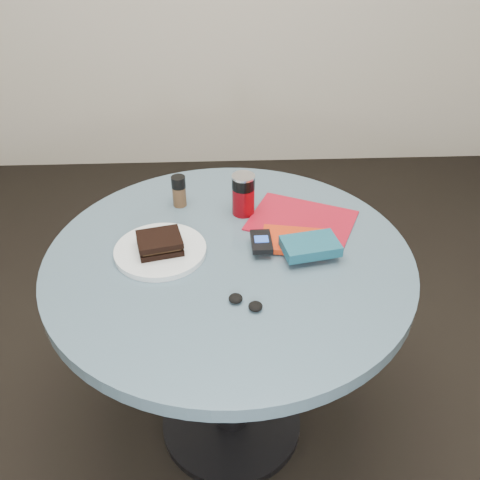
{
  "coord_description": "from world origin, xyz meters",
  "views": [
    {
      "loc": [
        -0.02,
        -1.15,
        1.63
      ],
      "look_at": [
        0.03,
        0.0,
        0.8
      ],
      "focal_mm": 40.0,
      "sensor_mm": 36.0,
      "label": 1
    }
  ],
  "objects_px": {
    "table": "(230,300)",
    "headphones": "(245,302)",
    "pepper_grinder": "(179,191)",
    "red_book": "(294,241)",
    "magazine": "(302,220)",
    "plate": "(160,251)",
    "sandwich": "(160,243)",
    "novel": "(310,246)",
    "mp3_player": "(261,242)",
    "soda_can": "(243,194)"
  },
  "relations": [
    {
      "from": "red_book",
      "to": "table",
      "type": "bearing_deg",
      "value": -157.1
    },
    {
      "from": "pepper_grinder",
      "to": "headphones",
      "type": "bearing_deg",
      "value": -68.92
    },
    {
      "from": "sandwich",
      "to": "soda_can",
      "type": "distance_m",
      "value": 0.31
    },
    {
      "from": "soda_can",
      "to": "pepper_grinder",
      "type": "xyz_separation_m",
      "value": [
        -0.19,
        0.05,
        -0.01
      ]
    },
    {
      "from": "sandwich",
      "to": "novel",
      "type": "xyz_separation_m",
      "value": [
        0.4,
        -0.03,
        -0.0
      ]
    },
    {
      "from": "plate",
      "to": "headphones",
      "type": "distance_m",
      "value": 0.31
    },
    {
      "from": "magazine",
      "to": "headphones",
      "type": "relative_size",
      "value": 3.14
    },
    {
      "from": "table",
      "to": "pepper_grinder",
      "type": "xyz_separation_m",
      "value": [
        -0.14,
        0.26,
        0.21
      ]
    },
    {
      "from": "plate",
      "to": "novel",
      "type": "bearing_deg",
      "value": -4.66
    },
    {
      "from": "table",
      "to": "pepper_grinder",
      "type": "height_order",
      "value": "pepper_grinder"
    },
    {
      "from": "table",
      "to": "red_book",
      "type": "xyz_separation_m",
      "value": [
        0.18,
        0.04,
        0.18
      ]
    },
    {
      "from": "red_book",
      "to": "pepper_grinder",
      "type": "bearing_deg",
      "value": 156.06
    },
    {
      "from": "red_book",
      "to": "novel",
      "type": "relative_size",
      "value": 1.22
    },
    {
      "from": "table",
      "to": "mp3_player",
      "type": "distance_m",
      "value": 0.21
    },
    {
      "from": "soda_can",
      "to": "headphones",
      "type": "bearing_deg",
      "value": -92.08
    },
    {
      "from": "soda_can",
      "to": "novel",
      "type": "xyz_separation_m",
      "value": [
        0.17,
        -0.22,
        -0.03
      ]
    },
    {
      "from": "table",
      "to": "pepper_grinder",
      "type": "bearing_deg",
      "value": 118.77
    },
    {
      "from": "sandwich",
      "to": "novel",
      "type": "height_order",
      "value": "sandwich"
    },
    {
      "from": "plate",
      "to": "pepper_grinder",
      "type": "distance_m",
      "value": 0.25
    },
    {
      "from": "pepper_grinder",
      "to": "mp3_player",
      "type": "height_order",
      "value": "pepper_grinder"
    },
    {
      "from": "pepper_grinder",
      "to": "headphones",
      "type": "xyz_separation_m",
      "value": [
        0.18,
        -0.46,
        -0.04
      ]
    },
    {
      "from": "plate",
      "to": "mp3_player",
      "type": "height_order",
      "value": "mp3_player"
    },
    {
      "from": "mp3_player",
      "to": "novel",
      "type": "bearing_deg",
      "value": -15.09
    },
    {
      "from": "sandwich",
      "to": "magazine",
      "type": "bearing_deg",
      "value": 19.32
    },
    {
      "from": "pepper_grinder",
      "to": "red_book",
      "type": "bearing_deg",
      "value": -34.13
    },
    {
      "from": "magazine",
      "to": "red_book",
      "type": "bearing_deg",
      "value": -83.3
    },
    {
      "from": "novel",
      "to": "plate",
      "type": "bearing_deg",
      "value": 164.23
    },
    {
      "from": "sandwich",
      "to": "red_book",
      "type": "relative_size",
      "value": 0.75
    },
    {
      "from": "red_book",
      "to": "magazine",
      "type": "bearing_deg",
      "value": 82.25
    },
    {
      "from": "soda_can",
      "to": "table",
      "type": "bearing_deg",
      "value": -103.15
    },
    {
      "from": "table",
      "to": "plate",
      "type": "relative_size",
      "value": 4.0
    },
    {
      "from": "plate",
      "to": "mp3_player",
      "type": "relative_size",
      "value": 2.54
    },
    {
      "from": "plate",
      "to": "pepper_grinder",
      "type": "height_order",
      "value": "pepper_grinder"
    },
    {
      "from": "red_book",
      "to": "sandwich",
      "type": "bearing_deg",
      "value": -165.6
    },
    {
      "from": "mp3_player",
      "to": "headphones",
      "type": "xyz_separation_m",
      "value": [
        -0.05,
        -0.22,
        -0.02
      ]
    },
    {
      "from": "mp3_player",
      "to": "soda_can",
      "type": "bearing_deg",
      "value": 101.83
    },
    {
      "from": "novel",
      "to": "headphones",
      "type": "relative_size",
      "value": 1.58
    },
    {
      "from": "soda_can",
      "to": "mp3_player",
      "type": "xyz_separation_m",
      "value": [
        0.04,
        -0.19,
        -0.04
      ]
    },
    {
      "from": "sandwich",
      "to": "soda_can",
      "type": "height_order",
      "value": "soda_can"
    },
    {
      "from": "soda_can",
      "to": "novel",
      "type": "distance_m",
      "value": 0.28
    },
    {
      "from": "magazine",
      "to": "novel",
      "type": "bearing_deg",
      "value": -66.32
    },
    {
      "from": "plate",
      "to": "table",
      "type": "bearing_deg",
      "value": -5.55
    },
    {
      "from": "magazine",
      "to": "sandwich",
      "type": "bearing_deg",
      "value": -136.04
    },
    {
      "from": "plate",
      "to": "red_book",
      "type": "relative_size",
      "value": 1.38
    },
    {
      "from": "table",
      "to": "soda_can",
      "type": "distance_m",
      "value": 0.31
    },
    {
      "from": "sandwich",
      "to": "mp3_player",
      "type": "bearing_deg",
      "value": 1.18
    },
    {
      "from": "table",
      "to": "headphones",
      "type": "height_order",
      "value": "headphones"
    },
    {
      "from": "soda_can",
      "to": "mp3_player",
      "type": "distance_m",
      "value": 0.2
    },
    {
      "from": "mp3_player",
      "to": "red_book",
      "type": "bearing_deg",
      "value": 12.84
    },
    {
      "from": "red_book",
      "to": "headphones",
      "type": "xyz_separation_m",
      "value": [
        -0.15,
        -0.24,
        -0.0
      ]
    }
  ]
}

